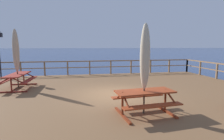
{
  "coord_description": "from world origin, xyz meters",
  "views": [
    {
      "loc": [
        -1.63,
        -7.96,
        3.06
      ],
      "look_at": [
        0.0,
        0.92,
        1.86
      ],
      "focal_mm": 28.86,
      "sensor_mm": 36.0,
      "label": 1
    }
  ],
  "objects_px": {
    "patio_umbrella_tall_front": "(145,57)",
    "lamp_post_hooked": "(0,48)",
    "patio_umbrella_short_back": "(16,51)",
    "picnic_table_mid_centre": "(145,97)",
    "picnic_table_front_right": "(18,78)"
  },
  "relations": [
    {
      "from": "picnic_table_mid_centre",
      "to": "patio_umbrella_short_back",
      "type": "xyz_separation_m",
      "value": [
        -5.25,
        4.6,
        1.4
      ]
    },
    {
      "from": "lamp_post_hooked",
      "to": "patio_umbrella_short_back",
      "type": "bearing_deg",
      "value": -58.14
    },
    {
      "from": "picnic_table_mid_centre",
      "to": "lamp_post_hooked",
      "type": "height_order",
      "value": "lamp_post_hooked"
    },
    {
      "from": "patio_umbrella_short_back",
      "to": "lamp_post_hooked",
      "type": "height_order",
      "value": "lamp_post_hooked"
    },
    {
      "from": "picnic_table_mid_centre",
      "to": "patio_umbrella_tall_front",
      "type": "bearing_deg",
      "value": 163.72
    },
    {
      "from": "picnic_table_front_right",
      "to": "lamp_post_hooked",
      "type": "relative_size",
      "value": 0.69
    },
    {
      "from": "patio_umbrella_tall_front",
      "to": "picnic_table_front_right",
      "type": "bearing_deg",
      "value": 138.68
    },
    {
      "from": "picnic_table_mid_centre",
      "to": "patio_umbrella_short_back",
      "type": "distance_m",
      "value": 7.12
    },
    {
      "from": "picnic_table_front_right",
      "to": "lamp_post_hooked",
      "type": "distance_m",
      "value": 4.15
    },
    {
      "from": "picnic_table_mid_centre",
      "to": "patio_umbrella_tall_front",
      "type": "distance_m",
      "value": 1.3
    },
    {
      "from": "picnic_table_mid_centre",
      "to": "patio_umbrella_short_back",
      "type": "height_order",
      "value": "patio_umbrella_short_back"
    },
    {
      "from": "lamp_post_hooked",
      "to": "patio_umbrella_tall_front",
      "type": "bearing_deg",
      "value": -47.29
    },
    {
      "from": "patio_umbrella_tall_front",
      "to": "lamp_post_hooked",
      "type": "relative_size",
      "value": 0.91
    },
    {
      "from": "patio_umbrella_tall_front",
      "to": "patio_umbrella_short_back",
      "type": "xyz_separation_m",
      "value": [
        -5.22,
        4.59,
        0.1
      ]
    },
    {
      "from": "picnic_table_mid_centre",
      "to": "picnic_table_front_right",
      "type": "bearing_deg",
      "value": 138.76
    }
  ]
}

